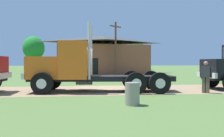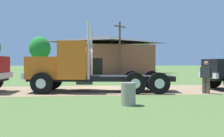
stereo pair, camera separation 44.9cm
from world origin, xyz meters
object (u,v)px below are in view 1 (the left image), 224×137
at_px(steel_barrel, 132,94).
at_px(utility_pole_far, 116,47).
at_px(visitor_standing_near, 206,76).
at_px(truck_foreground_white, 78,69).
at_px(visitor_far_side, 47,74).
at_px(shed_building, 102,55).

relative_size(steel_barrel, utility_pole_far, 0.13).
distance_m(steel_barrel, utility_pole_far, 22.67).
bearing_deg(visitor_standing_near, truck_foreground_white, 167.80).
height_order(truck_foreground_white, steel_barrel, truck_foreground_white).
height_order(visitor_standing_near, steel_barrel, visitor_standing_near).
relative_size(visitor_far_side, utility_pole_far, 0.23).
height_order(visitor_far_side, utility_pole_far, utility_pole_far).
bearing_deg(shed_building, visitor_standing_near, -80.56).
relative_size(visitor_standing_near, utility_pole_far, 0.25).
bearing_deg(visitor_far_side, utility_pole_far, 64.16).
relative_size(visitor_far_side, steel_barrel, 1.78).
bearing_deg(visitor_standing_near, shed_building, 99.44).
xyz_separation_m(truck_foreground_white, shed_building, (3.01, 21.98, 1.41)).
bearing_deg(shed_building, visitor_far_side, -106.11).
xyz_separation_m(truck_foreground_white, utility_pole_far, (4.53, 17.72, 2.44)).
distance_m(shed_building, utility_pole_far, 4.64).
height_order(visitor_far_side, steel_barrel, visitor_far_side).
height_order(truck_foreground_white, shed_building, shed_building).
bearing_deg(steel_barrel, shed_building, 88.28).
bearing_deg(utility_pole_far, shed_building, 109.58).
xyz_separation_m(visitor_standing_near, steel_barrel, (-4.70, -3.10, -0.50)).
bearing_deg(shed_building, steel_barrel, -91.72).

